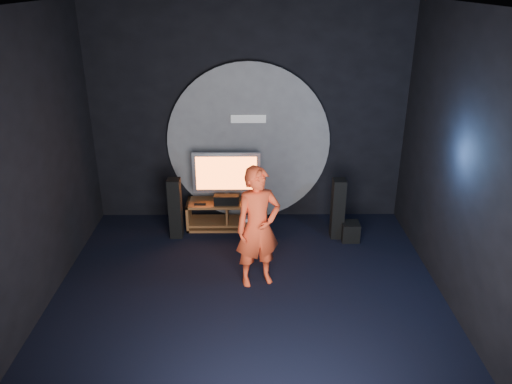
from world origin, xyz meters
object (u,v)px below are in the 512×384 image
tv (226,175)px  tower_speaker_right (338,209)px  media_console (228,216)px  subwoofer (350,231)px  player (258,227)px  tower_speaker_left (175,208)px

tv → tower_speaker_right: tv is taller
media_console → tv: tv is taller
subwoofer → player: size_ratio=0.18×
subwoofer → player: 1.96m
tv → tower_speaker_right: bearing=-13.4°
tower_speaker_right → player: (-1.25, -1.26, 0.34)m
tv → player: size_ratio=0.66×
tower_speaker_right → player: 1.80m
media_console → tower_speaker_right: (1.72, -0.34, 0.29)m
media_console → subwoofer: (1.91, -0.46, -0.05)m
media_console → tower_speaker_right: bearing=-11.4°
media_console → tv: bearing=96.4°
tv → tower_speaker_left: (-0.78, -0.38, -0.41)m
tv → subwoofer: 2.12m
subwoofer → tower_speaker_right: bearing=149.5°
tower_speaker_left → media_console: bearing=21.5°
tower_speaker_left → subwoofer: (2.70, -0.15, -0.33)m
tv → subwoofer: bearing=-15.4°
media_console → player: (0.47, -1.60, 0.62)m
tower_speaker_left → subwoofer: bearing=-3.2°
media_console → subwoofer: media_console is taller
player → tower_speaker_left: bearing=115.7°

